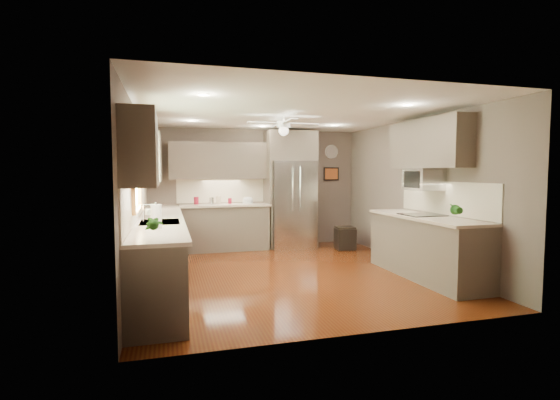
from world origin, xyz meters
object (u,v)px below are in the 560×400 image
canister_d (230,201)px  refrigerator (291,191)px  canister_a (196,201)px  bowl (248,202)px  potted_plant_right (456,209)px  canister_b (212,201)px  canister_c (218,200)px  paper_towel (156,217)px  stool (345,238)px  potted_plant_left (154,224)px  soap_bottle (149,212)px  microwave (423,179)px

canister_d → refrigerator: refrigerator is taller
canister_a → bowl: 1.06m
potted_plant_right → bowl: (-2.11, 3.68, -0.13)m
canister_b → canister_c: bearing=-8.2°
potted_plant_right → paper_towel: 3.86m
stool → potted_plant_left: bearing=-136.0°
canister_d → soap_bottle: soap_bottle is taller
canister_a → potted_plant_left: potted_plant_left is taller
canister_c → canister_d: 0.24m
canister_d → stool: bearing=-16.7°
potted_plant_left → stool: potted_plant_left is taller
canister_a → stool: size_ratio=0.33×
canister_c → stool: canister_c is taller
soap_bottle → bowl: size_ratio=0.85×
soap_bottle → potted_plant_left: (0.13, -1.94, 0.06)m
soap_bottle → stool: (3.75, 1.57, -0.80)m
canister_b → bowl: size_ratio=0.67×
canister_c → canister_d: size_ratio=1.39×
potted_plant_right → canister_a: bearing=130.5°
canister_d → paper_towel: (-1.36, -3.38, 0.08)m
canister_d → potted_plant_left: bearing=-108.0°
refrigerator → microwave: (1.33, -2.71, 0.29)m
potted_plant_left → microwave: microwave is taller
potted_plant_left → canister_a: bearing=80.7°
canister_d → microwave: (2.62, -2.77, 0.48)m
canister_b → canister_a: bearing=178.8°
potted_plant_left → bowl: (1.74, 4.17, -0.13)m
canister_b → microwave: 4.10m
canister_c → soap_bottle: soap_bottle is taller
canister_a → potted_plant_right: size_ratio=0.49×
canister_c → microwave: bearing=-43.9°
canister_a → refrigerator: (1.97, -0.07, 0.17)m
canister_c → microwave: 3.99m
potted_plant_right → soap_bottle: bearing=160.0°
canister_b → microwave: size_ratio=0.27×
refrigerator → stool: refrigerator is taller
potted_plant_left → potted_plant_right: bearing=7.3°
soap_bottle → potted_plant_left: bearing=-86.2°
microwave → potted_plant_right: bearing=-98.2°
canister_c → paper_towel: 3.54m
canister_c → potted_plant_left: potted_plant_left is taller
canister_c → potted_plant_right: bearing=-53.5°
potted_plant_left → paper_towel: size_ratio=1.03×
potted_plant_right → paper_towel: (-3.85, 0.32, -0.02)m
refrigerator → paper_towel: size_ratio=7.97×
canister_a → canister_b: (0.31, -0.01, -0.01)m
canister_c → potted_plant_left: bearing=-105.1°
canister_a → paper_towel: (-0.69, -3.38, 0.06)m
canister_b → stool: canister_b is taller
canister_d → refrigerator: 1.31m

